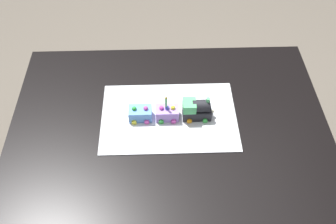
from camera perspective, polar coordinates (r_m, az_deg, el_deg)
ground_plane at (r=2.29m, az=0.13°, el=-13.33°), size 8.00×8.00×0.00m
dining_table at (r=1.75m, az=0.17°, el=-3.81°), size 1.40×1.00×0.74m
cake_board at (r=1.69m, az=-0.00°, el=-0.71°), size 0.60×0.40×0.00m
cake_locomotive at (r=1.65m, az=4.35°, el=0.40°), size 0.14×0.08×0.12m
cake_car_tanker_lavender at (r=1.66m, az=-0.12°, el=-0.11°), size 0.10×0.08×0.07m
cake_car_hopper_sky_blue at (r=1.66m, az=-4.18°, el=-0.22°), size 0.10×0.08×0.07m
birthday_candle at (r=1.60m, az=-0.29°, el=1.60°), size 0.01×0.01×0.06m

